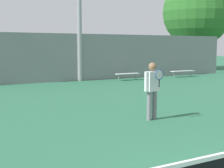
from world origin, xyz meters
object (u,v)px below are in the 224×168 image
tennis_player (152,87)px  bench_courtside_far (183,71)px  bench_adjacent_court (127,74)px  tree_green_broad (197,12)px

tennis_player → bench_courtside_far: (9.37, 9.55, -0.56)m
tennis_player → bench_courtside_far: 13.39m
bench_courtside_far → tennis_player: bearing=-134.4°
bench_adjacent_court → tree_green_broad: bearing=24.9°
tennis_player → bench_courtside_far: size_ratio=0.88×
tennis_player → bench_adjacent_court: size_ratio=1.05×
bench_courtside_far → tree_green_broad: 8.59m
bench_courtside_far → tree_green_broad: bearing=40.4°
tennis_player → tree_green_broad: size_ratio=0.20×
bench_courtside_far → tree_green_broad: tree_green_broad is taller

